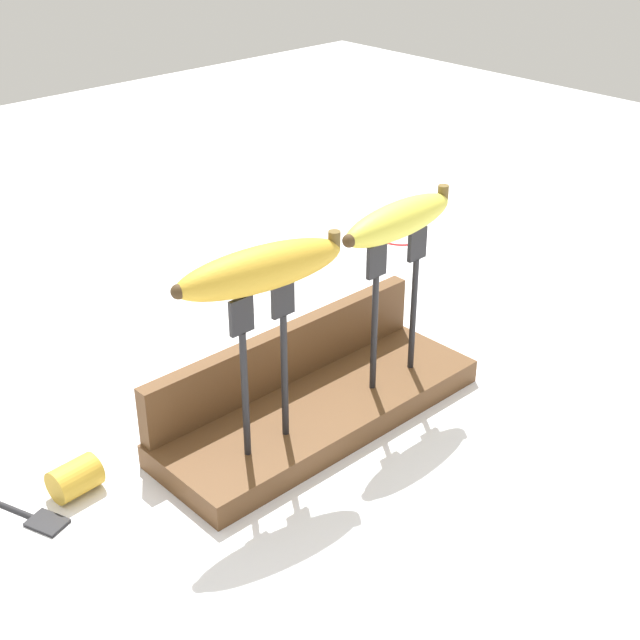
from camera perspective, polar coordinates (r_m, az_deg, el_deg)
The scene contains 10 objects.
ground_plane at distance 0.99m, azimuth 0.00°, elevation -6.50°, with size 3.00×3.00×0.00m, color silver.
wooden_board at distance 0.99m, azimuth 0.00°, elevation -5.83°, with size 0.38×0.13×0.03m, color brown.
board_backstop at distance 1.00m, azimuth -2.25°, elevation -2.22°, with size 0.38×0.02×0.07m, color brown.
fork_stand_left at distance 0.86m, azimuth -3.61°, elevation -2.22°, with size 0.08×0.01×0.17m.
fork_stand_right at distance 0.97m, azimuth 4.86°, elevation 1.59°, with size 0.09×0.01×0.17m.
banana_raised_left at distance 0.81m, azimuth -3.80°, elevation 3.30°, with size 0.18×0.07×0.04m.
banana_raised_right at distance 0.93m, azimuth 5.08°, elevation 6.44°, with size 0.17×0.05×0.04m.
fork_fallen_near at distance 0.93m, azimuth -19.50°, elevation -11.11°, with size 0.08×0.19×0.01m.
banana_chunk_near at distance 0.92m, azimuth -15.39°, elevation -9.73°, with size 0.05×0.04×0.04m.
wire_coil at distance 1.46m, azimuth 5.19°, elevation 5.48°, with size 0.08×0.08×0.00m, color red.
Camera 1 is at (-0.56, -0.59, 0.57)m, focal length 49.87 mm.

